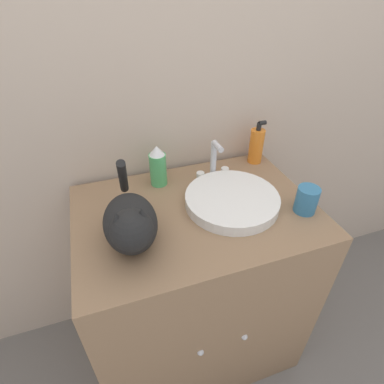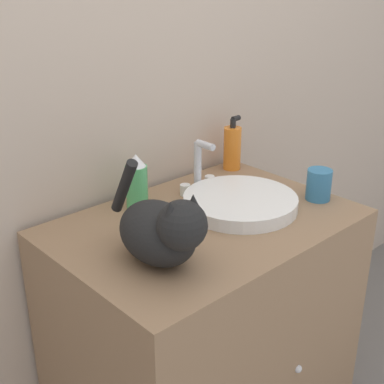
% 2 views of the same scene
% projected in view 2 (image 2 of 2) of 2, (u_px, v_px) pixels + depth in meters
% --- Properties ---
extents(wall_back, '(6.00, 0.05, 2.50)m').
position_uv_depth(wall_back, '(127.00, 65.00, 1.57)').
color(wall_back, '#C6B29E').
rests_on(wall_back, ground_plane).
extents(vanity_cabinet, '(0.84, 0.60, 0.86)m').
position_uv_depth(vanity_cabinet, '(204.00, 344.00, 1.67)').
color(vanity_cabinet, '#8C6B4C').
rests_on(vanity_cabinet, ground_plane).
extents(sink_basin, '(0.34, 0.34, 0.04)m').
position_uv_depth(sink_basin, '(240.00, 202.00, 1.57)').
color(sink_basin, white).
rests_on(sink_basin, vanity_cabinet).
extents(faucet, '(0.14, 0.08, 0.17)m').
position_uv_depth(faucet, '(199.00, 170.00, 1.67)').
color(faucet, silver).
rests_on(faucet, vanity_cabinet).
extents(cat, '(0.17, 0.35, 0.23)m').
position_uv_depth(cat, '(162.00, 230.00, 1.25)').
color(cat, black).
rests_on(cat, vanity_cabinet).
extents(soap_bottle, '(0.06, 0.06, 0.19)m').
position_uv_depth(soap_bottle, '(232.00, 147.00, 1.85)').
color(soap_bottle, orange).
rests_on(soap_bottle, vanity_cabinet).
extents(spray_bottle, '(0.06, 0.06, 0.16)m').
position_uv_depth(spray_bottle, '(137.00, 182.00, 1.55)').
color(spray_bottle, '#4CB266').
rests_on(spray_bottle, vanity_cabinet).
extents(cup, '(0.08, 0.08, 0.10)m').
position_uv_depth(cup, '(319.00, 185.00, 1.62)').
color(cup, teal).
rests_on(cup, vanity_cabinet).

